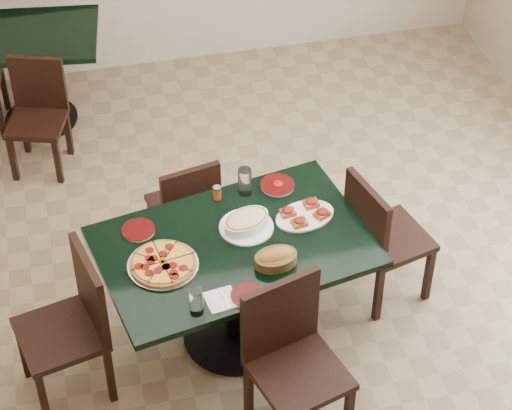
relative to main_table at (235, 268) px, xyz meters
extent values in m
plane|color=olive|center=(0.10, 0.23, -0.57)|extent=(5.50, 5.50, 0.00)
cube|color=black|center=(0.00, 0.00, 0.16)|extent=(1.60, 1.19, 0.04)
cylinder|color=black|center=(0.00, 0.00, -0.21)|extent=(0.12, 0.12, 0.71)
cylinder|color=black|center=(0.00, 0.00, -0.55)|extent=(0.62, 0.62, 0.03)
cube|color=black|center=(-0.98, 2.39, 0.16)|extent=(1.07, 0.84, 0.04)
cylinder|color=black|center=(-0.98, 2.39, -0.21)|extent=(0.11, 0.11, 0.71)
cylinder|color=black|center=(-0.98, 2.39, -0.55)|extent=(0.54, 0.54, 0.03)
cube|color=black|center=(-0.17, 0.77, -0.19)|extent=(0.44, 0.44, 0.04)
cube|color=black|center=(-0.13, 0.61, 0.03)|extent=(0.37, 0.12, 0.40)
cube|color=black|center=(-0.05, 0.96, -0.39)|extent=(0.05, 0.05, 0.36)
cube|color=black|center=(0.02, 0.65, -0.39)|extent=(0.05, 0.05, 0.36)
cube|color=black|center=(-0.35, 0.89, -0.39)|extent=(0.05, 0.05, 0.36)
cube|color=black|center=(-0.29, 0.59, -0.39)|extent=(0.05, 0.05, 0.36)
cube|color=black|center=(0.19, -0.71, -0.11)|extent=(0.55, 0.55, 0.04)
cube|color=black|center=(0.13, -0.52, 0.14)|extent=(0.44, 0.17, 0.47)
cube|color=black|center=(-0.05, -0.58, -0.35)|extent=(0.05, 0.05, 0.43)
cube|color=black|center=(0.31, -0.47, -0.35)|extent=(0.05, 0.05, 0.43)
cube|color=black|center=(0.97, 0.17, -0.14)|extent=(0.51, 0.51, 0.04)
cube|color=black|center=(0.79, 0.12, 0.10)|extent=(0.15, 0.41, 0.45)
cube|color=black|center=(1.19, 0.04, -0.36)|extent=(0.05, 0.05, 0.41)
cube|color=black|center=(0.85, -0.05, -0.36)|extent=(0.05, 0.05, 0.41)
cube|color=black|center=(1.10, 0.39, -0.36)|extent=(0.05, 0.05, 0.41)
cube|color=black|center=(0.75, 0.29, -0.36)|extent=(0.05, 0.05, 0.41)
cube|color=black|center=(-0.99, -0.16, -0.12)|extent=(0.52, 0.52, 0.04)
cube|color=black|center=(-0.79, -0.12, 0.13)|extent=(0.14, 0.43, 0.47)
cube|color=black|center=(-1.21, -0.03, -0.36)|extent=(0.05, 0.05, 0.43)
cube|color=black|center=(-0.85, 0.06, -0.36)|extent=(0.05, 0.05, 0.43)
cube|color=black|center=(-1.12, -0.39, -0.36)|extent=(0.05, 0.05, 0.43)
cube|color=black|center=(-0.76, -0.30, -0.36)|extent=(0.05, 0.05, 0.43)
cube|color=black|center=(-1.00, 1.84, -0.19)|extent=(0.47, 0.47, 0.04)
cube|color=black|center=(-0.95, 2.00, 0.03)|extent=(0.37, 0.15, 0.40)
cube|color=black|center=(-1.19, 1.74, -0.39)|extent=(0.05, 0.05, 0.36)
cube|color=black|center=(-1.10, 2.04, -0.39)|extent=(0.05, 0.05, 0.36)
cube|color=black|center=(-0.90, 1.64, -0.39)|extent=(0.05, 0.05, 0.36)
cube|color=black|center=(-0.80, 1.94, -0.39)|extent=(0.05, 0.05, 0.36)
cube|color=black|center=(-1.22, 2.60, -0.37)|extent=(0.04, 0.04, 0.39)
cube|color=black|center=(-1.26, 2.26, -0.37)|extent=(0.04, 0.04, 0.39)
cylinder|color=#B2B3B9|center=(-0.40, -0.08, 0.19)|extent=(0.38, 0.38, 0.01)
cylinder|color=#935F20|center=(-0.40, -0.08, 0.20)|extent=(0.35, 0.35, 0.02)
cylinder|color=orange|center=(-0.40, -0.08, 0.21)|extent=(0.31, 0.31, 0.01)
cylinder|color=white|center=(0.09, 0.11, 0.19)|extent=(0.30, 0.30, 0.01)
ellipsoid|color=beige|center=(0.09, 0.11, 0.25)|extent=(0.28, 0.24, 0.04)
ellipsoid|color=#99592A|center=(0.18, -0.19, 0.24)|extent=(0.21, 0.12, 0.08)
cylinder|color=white|center=(-0.01, -0.39, 0.19)|extent=(0.18, 0.18, 0.01)
cylinder|color=#3C0404|center=(-0.01, -0.39, 0.19)|extent=(0.18, 0.18, 0.00)
cylinder|color=white|center=(0.34, 0.41, 0.19)|extent=(0.20, 0.20, 0.01)
cylinder|color=#3C0404|center=(0.34, 0.41, 0.19)|extent=(0.20, 0.20, 0.00)
ellipsoid|color=#AA080B|center=(0.34, 0.41, 0.20)|extent=(0.06, 0.06, 0.03)
cylinder|color=white|center=(-0.49, 0.22, 0.19)|extent=(0.18, 0.18, 0.01)
cylinder|color=#3C0404|center=(-0.49, 0.22, 0.19)|extent=(0.19, 0.19, 0.00)
cube|color=white|center=(-0.15, -0.39, 0.18)|extent=(0.18, 0.18, 0.00)
cube|color=#B2B3B9|center=(-0.13, -0.39, 0.19)|extent=(0.04, 0.15, 0.00)
cylinder|color=white|center=(0.15, 0.40, 0.27)|extent=(0.08, 0.08, 0.17)
cylinder|color=white|center=(-0.28, -0.44, 0.26)|extent=(0.07, 0.07, 0.15)
cylinder|color=#CC4D15|center=(-0.02, 0.39, 0.22)|extent=(0.05, 0.05, 0.07)
cylinder|color=#B2B3B9|center=(-0.02, 0.39, 0.26)|extent=(0.05, 0.05, 0.01)
camera|label=1|loc=(-0.74, -3.81, 3.93)|focal=70.00mm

